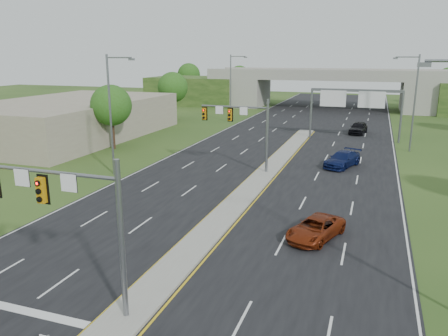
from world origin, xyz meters
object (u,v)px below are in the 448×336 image
sign_gantry (354,100)px  car_far_a (316,228)px  overpass (329,91)px  signal_mast_far (244,123)px  car_far_b (342,159)px  signal_mast_near (72,209)px  car_far_c (358,128)px

sign_gantry → car_far_a: bearing=-90.3°
overpass → signal_mast_far: bearing=-92.4°
car_far_b → signal_mast_far: bearing=-130.5°
signal_mast_near → car_far_a: size_ratio=1.50×
overpass → car_far_a: overpass is taller
sign_gantry → overpass: (-6.68, 35.08, -1.69)m
overpass → car_far_b: 50.60m
signal_mast_near → signal_mast_far: size_ratio=1.00×
sign_gantry → car_far_c: 6.98m
signal_mast_near → overpass: overpass is taller
signal_mast_far → car_far_c: 27.41m
signal_mast_near → car_far_c: (9.52, 50.41, -3.85)m
signal_mast_far → overpass: size_ratio=0.09×
car_far_b → car_far_a: bearing=-70.2°
car_far_a → signal_mast_near: bearing=-108.1°
car_far_c → signal_mast_far: bearing=-102.3°
signal_mast_near → car_far_a: bearing=52.0°
car_far_c → signal_mast_near: bearing=-92.4°
signal_mast_far → sign_gantry: bearing=65.9°
signal_mast_far → car_far_b: (8.89, 4.99, -3.94)m
signal_mast_far → sign_gantry: size_ratio=0.60×
sign_gantry → car_far_a: (-0.20, -33.80, -4.57)m
overpass → car_far_c: 30.65m
car_far_b → car_far_c: car_far_c is taller
overpass → car_far_b: overpass is taller
signal_mast_far → car_far_b: bearing=29.3°
signal_mast_near → car_far_b: bearing=73.5°
sign_gantry → signal_mast_near: bearing=-101.2°
signal_mast_near → overpass: (2.26, 80.07, -1.17)m
sign_gantry → car_far_b: size_ratio=2.20×
signal_mast_far → car_far_a: size_ratio=1.50×
signal_mast_far → sign_gantry: signal_mast_far is taller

